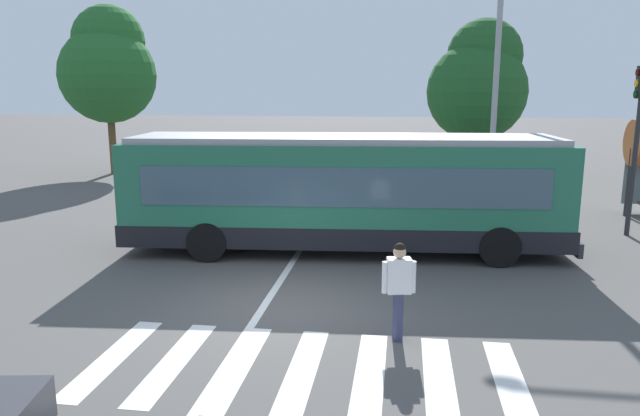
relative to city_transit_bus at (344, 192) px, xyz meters
The scene contains 13 objects.
ground_plane 4.71m from the city_transit_bus, 101.39° to the right, with size 160.00×160.00×0.00m, color #514F4C.
city_transit_bus is the anchor object (origin of this frame).
pedestrian_crossing_street 5.70m from the city_transit_bus, 74.69° to the right, with size 0.57×0.33×1.72m.
parked_car_black 11.28m from the city_transit_bus, 120.88° to the left, with size 2.24×4.65×1.35m.
parked_car_silver 10.04m from the city_transit_bus, 107.09° to the left, with size 2.09×4.60×1.35m.
parked_car_white 9.84m from the city_transit_bus, 91.77° to the left, with size 2.13×4.62×1.35m.
parked_car_teal 9.89m from the city_transit_bus, 75.76° to the left, with size 2.05×4.59×1.35m.
traffic_light_far_corner 8.76m from the city_transit_bus, 19.60° to the left, with size 0.33×0.32×4.87m.
twin_arm_street_lamp 9.12m from the city_transit_bus, 54.47° to the left, with size 5.38×0.32×9.83m.
background_tree_left 18.84m from the city_transit_bus, 135.25° to the left, with size 4.71×4.71×8.31m.
background_tree_right 16.81m from the city_transit_bus, 71.87° to the left, with size 4.95×4.95×7.68m.
crosswalk_painted_stripes 7.00m from the city_transit_bus, 89.45° to the right, with size 6.65×2.91×0.01m.
lane_center_line 3.06m from the city_transit_bus, 116.26° to the right, with size 0.16×24.00×0.01m, color silver.
Camera 1 is at (2.39, -10.68, 4.25)m, focal length 32.88 mm.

